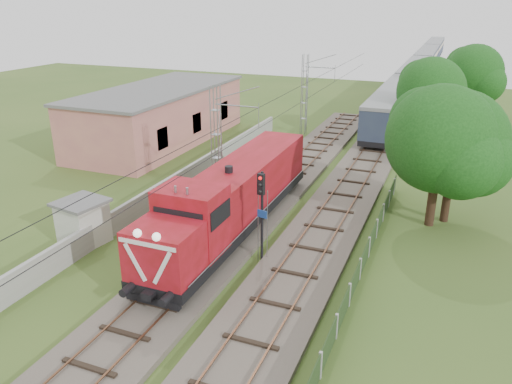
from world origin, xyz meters
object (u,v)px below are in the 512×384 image
at_px(signal_post, 262,202).
at_px(relay_hut, 83,222).
at_px(coach_rake, 421,66).
at_px(locomotive, 233,197).

height_order(signal_post, relay_hut, signal_post).
xyz_separation_m(coach_rake, signal_post, (-2.16, -67.89, 0.95)).
bearing_deg(signal_post, relay_hut, -171.11).
bearing_deg(relay_hut, coach_rake, 79.88).
bearing_deg(coach_rake, signal_post, -91.82).
relative_size(coach_rake, signal_post, 18.06).
distance_m(locomotive, signal_post, 4.10).
xyz_separation_m(signal_post, relay_hut, (-10.24, -1.60, -2.19)).
relative_size(locomotive, signal_post, 3.52).
height_order(locomotive, relay_hut, locomotive).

